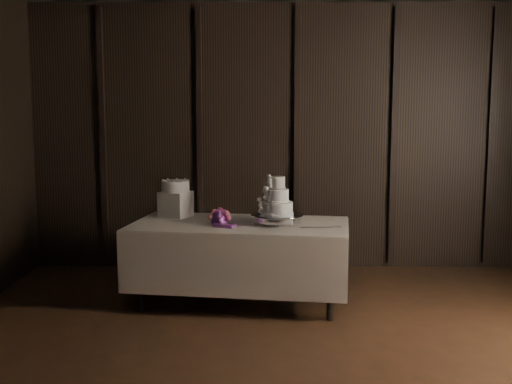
# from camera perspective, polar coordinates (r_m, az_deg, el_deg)

# --- Properties ---
(room) EXTENTS (6.08, 7.08, 3.08)m
(room) POSITION_cam_1_polar(r_m,az_deg,el_deg) (3.37, 7.76, 2.98)
(room) COLOR black
(room) RESTS_ON ground
(display_table) EXTENTS (2.12, 1.32, 0.76)m
(display_table) POSITION_cam_1_polar(r_m,az_deg,el_deg) (5.63, -1.54, -6.41)
(display_table) COLOR beige
(display_table) RESTS_ON ground
(cake_stand) EXTENTS (0.58, 0.58, 0.09)m
(cake_stand) POSITION_cam_1_polar(r_m,az_deg,el_deg) (5.50, 2.01, -2.59)
(cake_stand) COLOR silver
(cake_stand) RESTS_ON display_table
(wedding_cake) EXTENTS (0.33, 0.29, 0.35)m
(wedding_cake) POSITION_cam_1_polar(r_m,az_deg,el_deg) (5.46, 1.76, -0.73)
(wedding_cake) COLOR white
(wedding_cake) RESTS_ON cake_stand
(bouquet) EXTENTS (0.42, 0.48, 0.19)m
(bouquet) POSITION_cam_1_polar(r_m,az_deg,el_deg) (5.47, -3.48, -2.46)
(bouquet) COLOR #EB5B7B
(bouquet) RESTS_ON display_table
(box_pedestal) EXTENTS (0.34, 0.34, 0.25)m
(box_pedestal) POSITION_cam_1_polar(r_m,az_deg,el_deg) (5.92, -7.66, -1.16)
(box_pedestal) COLOR white
(box_pedestal) RESTS_ON display_table
(small_cake) EXTENTS (0.34, 0.34, 0.11)m
(small_cake) POSITION_cam_1_polar(r_m,az_deg,el_deg) (5.90, -7.69, 0.56)
(small_cake) COLOR white
(small_cake) RESTS_ON box_pedestal
(cake_knife) EXTENTS (0.37, 0.03, 0.01)m
(cake_knife) POSITION_cam_1_polar(r_m,az_deg,el_deg) (5.33, 5.70, -3.38)
(cake_knife) COLOR silver
(cake_knife) RESTS_ON display_table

